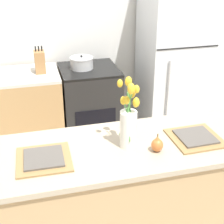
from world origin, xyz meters
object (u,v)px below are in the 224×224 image
object	(u,v)px
stove_range	(90,106)
cooking_pot	(82,63)
plate_setting_left	(44,159)
knife_block	(40,62)
flower_vase	(129,122)
pear_figurine	(157,144)
plate_setting_right	(195,138)
refrigerator	(173,59)

from	to	relation	value
stove_range	cooking_pot	bearing A→B (deg)	166.31
plate_setting_left	knife_block	xyz separation A→B (m)	(0.09, 1.64, 0.08)
stove_range	knife_block	bearing A→B (deg)	179.92
stove_range	flower_vase	xyz separation A→B (m)	(-0.06, -1.61, 0.64)
cooking_pot	knife_block	bearing A→B (deg)	-177.78
plate_setting_left	knife_block	world-z (taller)	knife_block
flower_vase	cooking_pot	bearing A→B (deg)	90.25
pear_figurine	plate_setting_left	distance (m)	0.68
pear_figurine	stove_range	bearing A→B (deg)	93.05
flower_vase	plate_setting_left	distance (m)	0.55
plate_setting_right	cooking_pot	bearing A→B (deg)	105.52
flower_vase	knife_block	size ratio (longest dim) A/B	1.66
knife_block	refrigerator	bearing A→B (deg)	0.00
plate_setting_left	knife_block	bearing A→B (deg)	86.72
stove_range	plate_setting_right	bearing A→B (deg)	-76.64
plate_setting_left	cooking_pot	bearing A→B (deg)	72.59
stove_range	pear_figurine	xyz separation A→B (m)	(0.09, -1.71, 0.51)
plate_setting_left	flower_vase	bearing A→B (deg)	2.88
plate_setting_left	plate_setting_right	world-z (taller)	same
stove_range	pear_figurine	bearing A→B (deg)	-86.95
stove_range	cooking_pot	size ratio (longest dim) A/B	3.62
stove_range	plate_setting_left	world-z (taller)	plate_setting_left
cooking_pot	refrigerator	bearing A→B (deg)	-0.92
plate_setting_right	knife_block	size ratio (longest dim) A/B	1.20
plate_setting_left	cooking_pot	xyz separation A→B (m)	(0.52, 1.65, 0.03)
stove_range	plate_setting_right	size ratio (longest dim) A/B	2.71
stove_range	cooking_pot	world-z (taller)	cooking_pot
flower_vase	knife_block	xyz separation A→B (m)	(-0.43, 1.61, -0.09)
stove_range	knife_block	xyz separation A→B (m)	(-0.49, 0.00, 0.55)
plate_setting_left	knife_block	distance (m)	1.64
cooking_pot	pear_figurine	bearing A→B (deg)	-84.66
cooking_pot	flower_vase	bearing A→B (deg)	-89.75
pear_figurine	plate_setting_left	xyz separation A→B (m)	(-0.68, 0.07, -0.04)
refrigerator	plate_setting_right	world-z (taller)	refrigerator
refrigerator	pear_figurine	bearing A→B (deg)	-116.68
pear_figurine	plate_setting_right	xyz separation A→B (m)	(0.30, 0.07, -0.04)
stove_range	plate_setting_right	world-z (taller)	plate_setting_right
stove_range	refrigerator	bearing A→B (deg)	0.04
pear_figurine	cooking_pot	bearing A→B (deg)	95.34
flower_vase	plate_setting_left	world-z (taller)	flower_vase
refrigerator	flower_vase	xyz separation A→B (m)	(-1.01, -1.61, 0.17)
refrigerator	cooking_pot	bearing A→B (deg)	179.08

